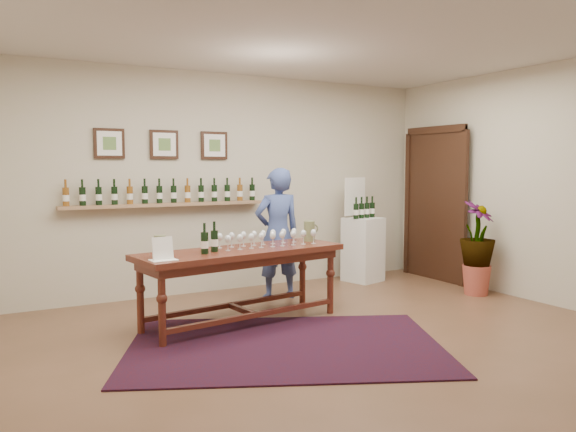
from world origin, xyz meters
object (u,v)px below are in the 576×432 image
display_pedestal (363,249)px  person (277,234)px  tasting_table (242,260)px  potted_plant (477,248)px

display_pedestal → person: size_ratio=0.56×
tasting_table → display_pedestal: (2.38, 1.14, -0.21)m
tasting_table → potted_plant: (3.12, -0.24, -0.06)m
tasting_table → person: bearing=35.8°
potted_plant → person: bearing=155.3°
display_pedestal → person: 1.62m
tasting_table → potted_plant: potted_plant is taller
display_pedestal → potted_plant: size_ratio=0.88×
display_pedestal → potted_plant: 1.58m
tasting_table → potted_plant: size_ratio=2.21×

